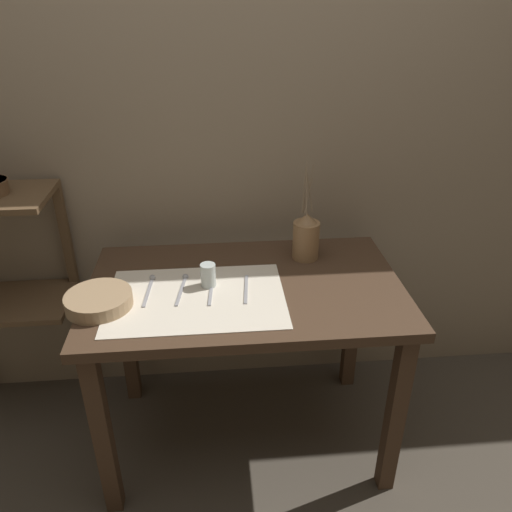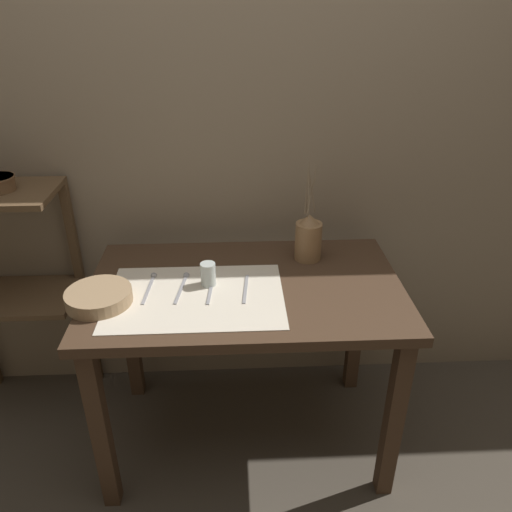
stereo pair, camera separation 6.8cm
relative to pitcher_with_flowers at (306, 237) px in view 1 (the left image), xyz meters
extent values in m
plane|color=#473F35|center=(-0.26, -0.20, -0.88)|extent=(12.00, 12.00, 0.00)
cube|color=gray|center=(-0.26, 0.28, 0.32)|extent=(7.00, 0.06, 2.40)
cube|color=#422D1E|center=(-0.26, -0.20, -0.11)|extent=(1.19, 0.73, 0.04)
cube|color=#422D1E|center=(-0.80, -0.50, -0.51)|extent=(0.06, 0.06, 0.75)
cube|color=#422D1E|center=(0.27, -0.50, -0.51)|extent=(0.06, 0.06, 0.75)
cube|color=#422D1E|center=(-0.80, 0.11, -0.51)|extent=(0.06, 0.06, 0.75)
cube|color=#422D1E|center=(0.27, 0.11, -0.51)|extent=(0.06, 0.06, 0.75)
cube|color=brown|center=(-1.27, 0.06, -0.29)|extent=(0.55, 0.33, 0.02)
cube|color=brown|center=(-1.02, 0.21, -0.34)|extent=(0.04, 0.04, 1.09)
cube|color=beige|center=(-0.45, -0.28, -0.09)|extent=(0.64, 0.44, 0.00)
cylinder|color=olive|center=(0.00, 0.00, -0.01)|extent=(0.11, 0.11, 0.16)
cone|color=olive|center=(0.00, 0.00, 0.09)|extent=(0.08, 0.08, 0.04)
cylinder|color=#847056|center=(0.00, 0.00, 0.20)|extent=(0.04, 0.04, 0.19)
cylinder|color=#847056|center=(0.00, 0.00, 0.18)|extent=(0.03, 0.02, 0.15)
cylinder|color=#847056|center=(-0.02, 0.01, 0.20)|extent=(0.01, 0.01, 0.19)
cylinder|color=#847056|center=(-0.01, 0.01, 0.18)|extent=(0.01, 0.01, 0.15)
cylinder|color=#847056|center=(0.00, 0.01, 0.20)|extent=(0.04, 0.02, 0.19)
cylinder|color=#847056|center=(-0.01, -0.01, 0.21)|extent=(0.01, 0.04, 0.21)
cylinder|color=#9E7F5B|center=(-0.79, -0.30, -0.07)|extent=(0.23, 0.23, 0.05)
cylinder|color=#B7C1BC|center=(-0.40, -0.19, -0.05)|extent=(0.06, 0.06, 0.09)
cube|color=#939399|center=(-0.62, -0.23, -0.09)|extent=(0.03, 0.20, 0.00)
sphere|color=#939399|center=(-0.62, -0.13, -0.09)|extent=(0.02, 0.02, 0.02)
cube|color=#939399|center=(-0.50, -0.23, -0.09)|extent=(0.04, 0.20, 0.00)
sphere|color=#939399|center=(-0.49, -0.13, -0.09)|extent=(0.02, 0.02, 0.02)
cube|color=#939399|center=(-0.39, -0.24, -0.09)|extent=(0.03, 0.20, 0.00)
cube|color=#939399|center=(-0.27, -0.24, -0.09)|extent=(0.03, 0.20, 0.00)
camera|label=1|loc=(-0.37, -1.81, 0.88)|focal=35.00mm
camera|label=2|loc=(-0.30, -1.82, 0.88)|focal=35.00mm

